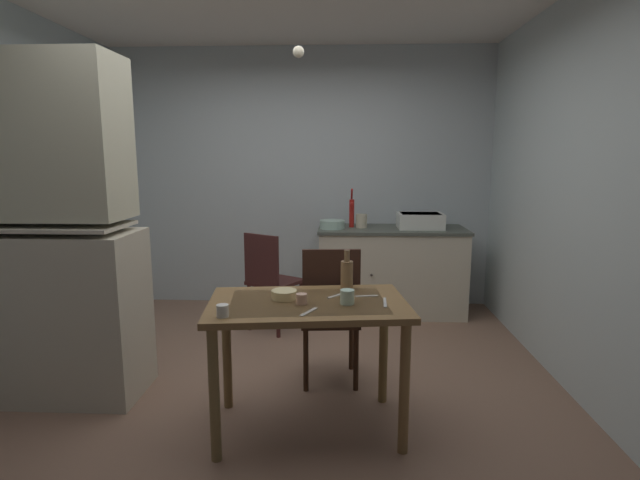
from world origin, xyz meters
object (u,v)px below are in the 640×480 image
at_px(chair_far_side, 330,313).
at_px(glass_bottle, 347,274).
at_px(chair_by_counter, 270,279).
at_px(mug_tall, 347,297).
at_px(sink_basin, 420,220).
at_px(mixing_bowl_counter, 332,224).
at_px(dining_table, 308,320).
at_px(hutch_cabinet, 52,243).
at_px(serving_bowl_wide, 284,294).
at_px(hand_pump, 352,211).

xyz_separation_m(chair_far_side, glass_bottle, (0.11, -0.31, 0.35)).
height_order(chair_by_counter, mug_tall, chair_by_counter).
bearing_deg(sink_basin, mixing_bowl_counter, -176.72).
xyz_separation_m(chair_by_counter, mug_tall, (0.68, -1.66, 0.33)).
height_order(sink_basin, dining_table, sink_basin).
bearing_deg(hutch_cabinet, serving_bowl_wide, -11.48).
distance_m(mug_tall, glass_bottle, 0.30).
relative_size(sink_basin, hand_pump, 1.13).
distance_m(hutch_cabinet, chair_far_side, 1.87).
relative_size(dining_table, chair_far_side, 1.21).
bearing_deg(serving_bowl_wide, chair_by_counter, 101.28).
distance_m(mixing_bowl_counter, chair_by_counter, 0.88).
relative_size(hand_pump, chair_by_counter, 0.43).
bearing_deg(chair_far_side, hutch_cabinet, -173.42).
bearing_deg(dining_table, hand_pump, 82.76).
bearing_deg(dining_table, sink_basin, 66.46).
bearing_deg(mixing_bowl_counter, serving_bowl_wide, -96.27).
height_order(sink_basin, mug_tall, sink_basin).
distance_m(chair_far_side, mug_tall, 0.68).
distance_m(hutch_cabinet, chair_by_counter, 1.84).
bearing_deg(chair_by_counter, glass_bottle, -63.69).
xyz_separation_m(chair_by_counter, glass_bottle, (0.68, -1.37, 0.38)).
bearing_deg(hand_pump, chair_by_counter, -139.38).
relative_size(sink_basin, dining_table, 0.37).
relative_size(dining_table, chair_by_counter, 1.31).
height_order(dining_table, chair_far_side, chair_far_side).
bearing_deg(serving_bowl_wide, glass_bottle, 30.30).
xyz_separation_m(hutch_cabinet, hand_pump, (1.96, 1.90, 0.01)).
relative_size(mixing_bowl_counter, serving_bowl_wide, 1.69).
height_order(sink_basin, hand_pump, hand_pump).
distance_m(mixing_bowl_counter, dining_table, 2.18).
distance_m(chair_by_counter, glass_bottle, 1.57).
bearing_deg(hutch_cabinet, dining_table, -12.17).
height_order(chair_far_side, mug_tall, chair_far_side).
height_order(serving_bowl_wide, glass_bottle, glass_bottle).
bearing_deg(chair_by_counter, chair_far_side, -61.74).
bearing_deg(dining_table, chair_by_counter, 105.60).
distance_m(sink_basin, chair_far_side, 1.90).
relative_size(chair_far_side, serving_bowl_wide, 6.68).
xyz_separation_m(sink_basin, glass_bottle, (-0.74, -1.96, -0.08)).
bearing_deg(dining_table, hutch_cabinet, 167.83).
bearing_deg(mixing_bowl_counter, glass_bottle, -86.16).
relative_size(hutch_cabinet, mixing_bowl_counter, 8.80).
bearing_deg(chair_by_counter, serving_bowl_wide, -78.72).
bearing_deg(hand_pump, glass_bottle, -91.88).
relative_size(mixing_bowl_counter, chair_far_side, 0.25).
bearing_deg(chair_by_counter, sink_basin, 22.58).
xyz_separation_m(hutch_cabinet, mug_tall, (1.90, -0.40, -0.22)).
height_order(sink_basin, chair_by_counter, sink_basin).
distance_m(hand_pump, chair_far_side, 1.78).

